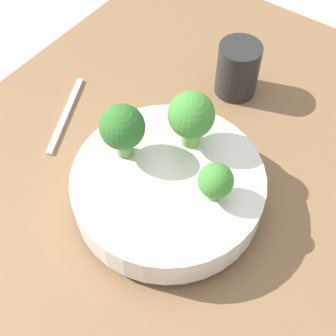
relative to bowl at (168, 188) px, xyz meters
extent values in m
plane|color=beige|center=(-0.04, -0.02, -0.08)|extent=(6.00, 6.00, 0.00)
cube|color=brown|center=(-0.04, -0.02, -0.06)|extent=(1.00, 0.78, 0.04)
cylinder|color=silver|center=(0.00, 0.00, -0.03)|extent=(0.12, 0.12, 0.01)
cylinder|color=silver|center=(0.00, 0.00, 0.00)|extent=(0.28, 0.28, 0.05)
cylinder|color=#609347|center=(0.00, -0.08, 0.05)|extent=(0.02, 0.02, 0.03)
sphere|color=#286023|center=(0.00, -0.08, 0.09)|extent=(0.06, 0.06, 0.06)
cylinder|color=#609347|center=(-0.01, 0.07, 0.04)|extent=(0.02, 0.02, 0.02)
sphere|color=#387A2D|center=(-0.01, 0.07, 0.07)|extent=(0.05, 0.05, 0.05)
cylinder|color=#7AB256|center=(-0.07, -0.01, 0.05)|extent=(0.03, 0.03, 0.03)
sphere|color=#387A2D|center=(-0.07, -0.01, 0.09)|extent=(0.07, 0.07, 0.07)
cylinder|color=black|center=(-0.27, -0.04, 0.01)|extent=(0.07, 0.07, 0.10)
cube|color=silver|center=(-0.04, -0.25, -0.04)|extent=(0.17, 0.08, 0.01)
camera|label=1|loc=(0.31, 0.22, 0.57)|focal=50.00mm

